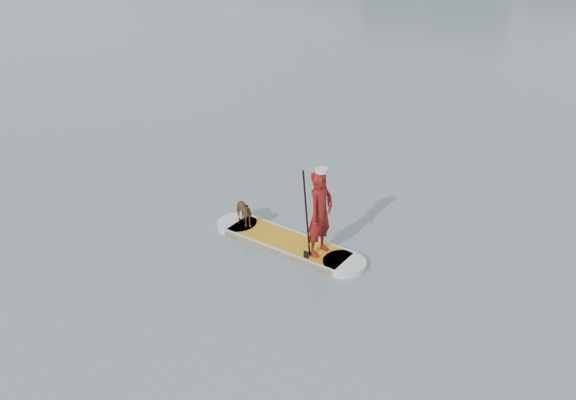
% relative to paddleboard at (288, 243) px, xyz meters
% --- Properties ---
extents(ground, '(140.00, 140.00, 0.00)m').
position_rel_paddleboard_xyz_m(ground, '(0.26, 2.24, -0.06)').
color(ground, slate).
rests_on(ground, ground).
extents(paddleboard, '(3.26, 1.24, 0.12)m').
position_rel_paddleboard_xyz_m(paddleboard, '(0.00, 0.00, 0.00)').
color(paddleboard, orange).
rests_on(paddleboard, ground).
extents(paddler, '(0.51, 0.67, 1.64)m').
position_rel_paddleboard_xyz_m(paddler, '(0.70, -0.13, 0.88)').
color(paddler, maroon).
rests_on(paddler, paddleboard).
extents(white_cap, '(0.22, 0.22, 0.07)m').
position_rel_paddleboard_xyz_m(white_cap, '(0.70, -0.13, 1.74)').
color(white_cap, silver).
rests_on(white_cap, paddler).
extents(dog, '(0.72, 0.62, 0.56)m').
position_rel_paddleboard_xyz_m(dog, '(-1.10, 0.20, 0.34)').
color(dog, brown).
rests_on(dog, paddleboard).
extents(paddle, '(0.10, 0.30, 2.00)m').
position_rel_paddleboard_xyz_m(paddle, '(0.55, -0.41, 0.74)').
color(paddle, black).
rests_on(paddle, ground).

